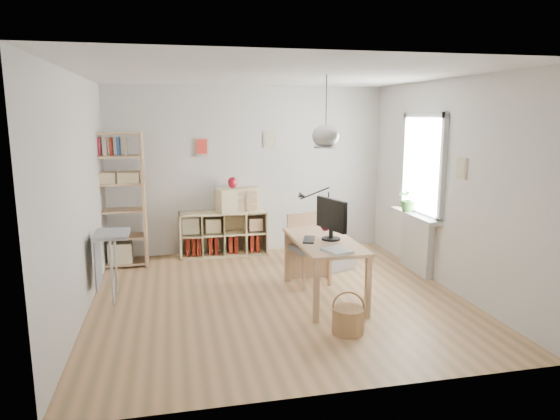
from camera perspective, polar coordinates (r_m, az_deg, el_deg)
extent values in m
plane|color=tan|center=(6.34, -0.31, -9.91)|extent=(4.50, 4.50, 0.00)
plane|color=white|center=(8.19, -3.62, 4.53)|extent=(4.50, 0.00, 4.50)
plane|color=white|center=(3.86, 6.67, -2.61)|extent=(4.50, 0.00, 4.50)
plane|color=white|center=(5.95, -22.02, 1.40)|extent=(0.00, 4.50, 4.50)
plane|color=white|center=(6.82, 18.52, 2.74)|extent=(0.00, 4.50, 4.50)
plane|color=white|center=(5.95, -0.33, 15.23)|extent=(4.50, 4.50, 0.00)
cylinder|color=black|center=(5.92, 5.30, 11.91)|extent=(0.01, 0.01, 0.68)
ellipsoid|color=silver|center=(5.93, 5.24, 8.43)|extent=(0.32, 0.32, 0.27)
cube|color=white|center=(7.31, 16.11, 4.96)|extent=(0.03, 1.00, 1.30)
cube|color=silver|center=(6.83, 18.07, 4.47)|extent=(0.06, 0.08, 1.46)
cube|color=silver|center=(7.78, 14.06, 5.38)|extent=(0.06, 0.08, 1.46)
cube|color=silver|center=(7.27, 16.22, 10.37)|extent=(0.06, 1.16, 0.08)
cube|color=silver|center=(7.40, 15.66, -0.37)|extent=(0.06, 1.16, 0.08)
cube|color=silver|center=(7.49, 15.35, -3.83)|extent=(0.10, 0.80, 0.80)
cube|color=silver|center=(7.37, 15.17, -0.62)|extent=(0.22, 1.20, 0.06)
cube|color=#DEAF80|center=(6.11, 5.04, -3.55)|extent=(0.70, 1.50, 0.04)
cube|color=#DEAF80|center=(5.50, 4.15, -9.28)|extent=(0.06, 0.06, 0.71)
cube|color=#DEAF80|center=(6.79, 0.79, -5.33)|extent=(0.06, 0.06, 0.71)
cube|color=#DEAF80|center=(5.69, 10.02, -8.72)|extent=(0.06, 0.06, 0.71)
cube|color=#DEAF80|center=(6.94, 5.64, -5.02)|extent=(0.06, 0.06, 0.71)
cube|color=beige|center=(8.19, -6.41, -5.05)|extent=(1.40, 0.38, 0.03)
cube|color=beige|center=(8.03, -6.51, -0.30)|extent=(1.40, 0.38, 0.03)
cube|color=beige|center=(8.06, -11.31, -2.91)|extent=(0.03, 0.38, 0.72)
cube|color=beige|center=(8.19, -1.68, -2.48)|extent=(0.03, 0.38, 0.72)
cube|color=beige|center=(8.27, -6.59, -2.42)|extent=(1.40, 0.02, 0.72)
cube|color=maroon|center=(8.12, -10.53, -4.01)|extent=(0.06, 0.26, 0.30)
cube|color=maroon|center=(8.13, -9.89, -3.98)|extent=(0.05, 0.26, 0.30)
cube|color=maroon|center=(8.13, -9.33, -3.96)|extent=(0.05, 0.26, 0.30)
cube|color=maroon|center=(8.14, -7.99, -3.90)|extent=(0.05, 0.26, 0.30)
cube|color=maroon|center=(8.15, -7.36, -3.87)|extent=(0.05, 0.26, 0.30)
cube|color=maroon|center=(8.17, -5.75, -3.80)|extent=(0.06, 0.26, 0.30)
cube|color=maroon|center=(8.18, -5.12, -3.77)|extent=(0.06, 0.26, 0.30)
cube|color=maroon|center=(8.21, -3.32, -3.68)|extent=(0.06, 0.26, 0.30)
cube|color=maroon|center=(8.23, -2.70, -3.65)|extent=(0.05, 0.26, 0.30)
cube|color=#DEAF80|center=(7.79, -20.86, 0.92)|extent=(0.04, 0.38, 2.00)
cube|color=#DEAF80|center=(7.71, -15.27, 1.15)|extent=(0.04, 0.38, 2.00)
cube|color=#DEAF80|center=(7.95, -17.68, -5.73)|extent=(0.76, 0.38, 0.03)
cube|color=#DEAF80|center=(7.85, -17.85, -2.92)|extent=(0.76, 0.38, 0.03)
cube|color=#DEAF80|center=(7.76, -18.02, -0.05)|extent=(0.76, 0.38, 0.03)
cube|color=#DEAF80|center=(7.70, -18.19, 2.87)|extent=(0.76, 0.38, 0.03)
cube|color=#DEAF80|center=(7.66, -18.37, 5.83)|extent=(0.76, 0.38, 0.03)
cube|color=#DEAF80|center=(7.64, -18.51, 8.29)|extent=(0.76, 0.38, 0.03)
cube|color=#295496|center=(7.69, -20.52, 6.80)|extent=(0.04, 0.18, 0.26)
cube|color=maroon|center=(7.68, -19.92, 6.83)|extent=(0.04, 0.18, 0.26)
cube|color=beige|center=(7.67, -19.33, 6.86)|extent=(0.04, 0.18, 0.26)
cube|color=maroon|center=(7.66, -18.73, 6.90)|extent=(0.04, 0.18, 0.26)
cube|color=#295496|center=(7.65, -17.98, 6.94)|extent=(0.04, 0.18, 0.26)
cube|color=beige|center=(7.64, -17.23, 6.97)|extent=(0.04, 0.18, 0.26)
cube|color=gray|center=(6.35, -18.69, -2.62)|extent=(0.40, 0.55, 0.04)
cylinder|color=silver|center=(6.25, -18.67, -6.83)|extent=(0.03, 0.03, 0.82)
cylinder|color=silver|center=(6.67, -18.27, -5.70)|extent=(0.03, 0.03, 0.82)
cube|color=gray|center=(6.45, -20.11, -5.52)|extent=(0.02, 0.50, 0.62)
cube|color=gray|center=(6.68, 3.40, -4.40)|extent=(0.56, 0.56, 0.07)
cube|color=#DEAF80|center=(6.50, 2.72, -7.24)|extent=(0.05, 0.05, 0.46)
cube|color=#DEAF80|center=(6.83, 1.12, -6.33)|extent=(0.05, 0.05, 0.46)
cube|color=#DEAF80|center=(6.69, 5.69, -6.75)|extent=(0.05, 0.05, 0.46)
cube|color=#DEAF80|center=(7.01, 3.98, -5.90)|extent=(0.05, 0.05, 0.46)
cube|color=#DEAF80|center=(6.80, 2.56, -2.04)|extent=(0.45, 0.15, 0.41)
cylinder|color=#A7774B|center=(5.36, 7.77, -12.41)|extent=(0.33, 0.33, 0.27)
torus|color=#A7774B|center=(5.30, 7.81, -10.87)|extent=(0.33, 0.12, 0.33)
cube|color=#B9B9B4|center=(7.46, 5.84, -6.66)|extent=(0.72, 0.62, 0.02)
cube|color=#B9B9B4|center=(7.23, 4.15, -5.99)|extent=(0.19, 0.39, 0.31)
cube|color=#B9B9B4|center=(7.61, 7.49, -5.21)|extent=(0.19, 0.39, 0.31)
cube|color=#B9B9B4|center=(7.28, 6.91, -5.93)|extent=(0.56, 0.26, 0.31)
cube|color=#B9B9B4|center=(7.56, 4.86, -5.26)|extent=(0.56, 0.26, 0.31)
cube|color=#B9B9B4|center=(7.61, 4.02, -2.87)|extent=(0.63, 0.42, 0.39)
sphere|color=yellow|center=(7.26, 5.35, -5.35)|extent=(0.13, 0.13, 0.13)
sphere|color=#1855AD|center=(7.50, 6.20, -4.84)|extent=(0.13, 0.13, 0.13)
sphere|color=#B65E16|center=(7.37, 5.86, -5.12)|extent=(0.13, 0.13, 0.13)
sphere|color=#33812F|center=(7.45, 7.25, -4.97)|extent=(0.13, 0.13, 0.13)
cylinder|color=black|center=(6.10, 5.84, -3.29)|extent=(0.23, 0.23, 0.02)
cylinder|color=black|center=(6.09, 5.85, -2.72)|extent=(0.05, 0.05, 0.10)
cube|color=black|center=(6.04, 5.89, -0.49)|extent=(0.21, 0.57, 0.38)
cube|color=black|center=(6.05, 3.34, -3.39)|extent=(0.24, 0.38, 0.02)
cylinder|color=black|center=(6.78, 5.51, -1.76)|extent=(0.07, 0.07, 0.05)
cylinder|color=black|center=(6.73, 5.55, 0.14)|extent=(0.02, 0.02, 0.46)
cone|color=black|center=(6.49, 2.59, 1.62)|extent=(0.11, 0.08, 0.11)
sphere|color=#490918|center=(6.56, 5.23, -1.80)|extent=(0.13, 0.13, 0.13)
cube|color=silver|center=(5.56, 6.49, -4.66)|extent=(0.33, 0.37, 0.03)
cube|color=beige|center=(8.01, -4.88, 1.19)|extent=(0.72, 0.47, 0.38)
ellipsoid|color=maroon|center=(7.96, -5.46, 3.13)|extent=(0.15, 0.15, 0.18)
imported|color=#38712A|center=(7.46, 14.55, 1.25)|extent=(0.39, 0.36, 0.38)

